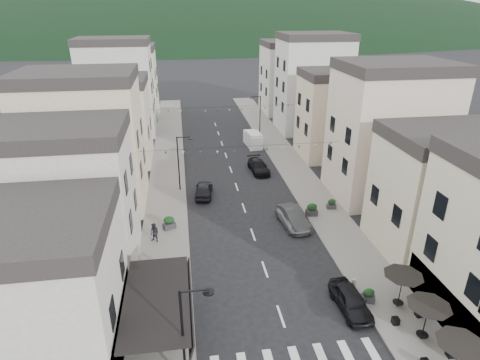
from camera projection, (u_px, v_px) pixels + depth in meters
The scene contains 27 objects.
sidewalk_left at pixel (168, 170), 48.03m from camera, with size 4.00×76.00×0.12m, color slate.
sidewalk_right at pixel (289, 163), 50.07m from camera, with size 4.00×76.00×0.12m, color slate.
hill_backdrop at pixel (184, 32), 291.72m from camera, with size 640.00×360.00×70.00m, color black.
boutique_building at pixel (0, 302), 20.91m from camera, with size 12.00×8.00×8.00m, color #B2AEA3.
boutique_awning at pixel (161, 299), 22.39m from camera, with size 3.77×7.50×3.28m.
buildings_row_left at pixel (108, 110), 49.85m from camera, with size 10.20×54.16×14.00m.
buildings_row_right at pixel (334, 103), 52.67m from camera, with size 10.20×54.16×14.50m.
cafe_terrace at pixel (428, 309), 22.74m from camera, with size 2.50×8.10×2.53m.
streetlamp_left_near at pixel (188, 328), 19.64m from camera, with size 1.70×0.56×6.00m.
streetlamp_left_far at pixel (181, 158), 41.36m from camera, with size 1.70×0.56×6.00m.
streetlamp_right_far at pixel (258, 111), 59.25m from camera, with size 1.70×0.56×6.00m.
bollards at pixel (283, 317), 24.92m from camera, with size 11.66×10.26×0.60m.
bunting_near at pixel (242, 150), 37.75m from camera, with size 19.00×0.28×0.62m.
bunting_far at pixel (224, 110), 52.24m from camera, with size 19.00×0.28×0.62m.
parked_car_a at pixel (351, 300), 25.88m from camera, with size 1.68×4.17×1.42m, color black.
parked_car_b at pixel (294, 217), 35.88m from camera, with size 1.58×4.54×1.50m, color #303032.
parked_car_c at pixel (294, 219), 35.78m from camera, with size 2.08×4.52×1.26m, color gray.
parked_car_d at pixel (259, 166), 47.34m from camera, with size 1.90×4.66×1.35m, color black.
parked_car_e at pixel (204, 189), 41.35m from camera, with size 1.70×4.22×1.44m, color black.
delivery_van at pixel (253, 139), 55.84m from camera, with size 2.13×4.46×2.06m.
pedestrian_a at pixel (174, 270), 28.48m from camera, with size 0.57×0.37×1.57m, color black.
pedestrian_b at pixel (155, 233), 33.00m from camera, with size 0.83×0.64×1.70m, color #25212C.
planter_la at pixel (155, 295), 26.33m from camera, with size 1.08×0.63×1.17m.
planter_lb at pixel (169, 223), 35.06m from camera, with size 1.22×0.98×1.20m.
planter_ra at pixel (368, 295), 26.45m from camera, with size 1.02×0.80×1.00m.
planter_rb at pixel (332, 204), 38.60m from camera, with size 0.93×0.58×0.99m.
planter_rc at pixel (312, 210), 37.30m from camera, with size 1.16×0.74×1.22m.
Camera 1 is at (-5.54, -13.27, 18.24)m, focal length 30.00 mm.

